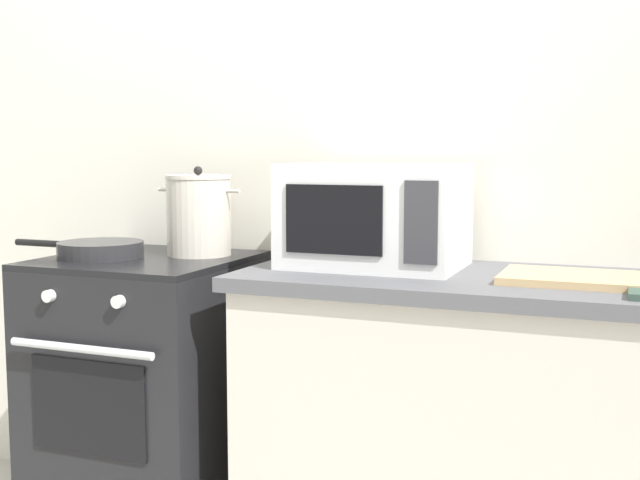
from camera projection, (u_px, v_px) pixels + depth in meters
back_wall at (377, 153)px, 2.63m from camera, size 4.40×0.10×2.50m
lower_cabinet_right at (547, 456)px, 2.18m from camera, size 1.64×0.56×0.88m
countertop_right at (552, 287)px, 2.13m from camera, size 1.70×0.60×0.04m
stove at (148, 398)px, 2.62m from camera, size 0.60×0.64×0.92m
stock_pot at (199, 215)px, 2.60m from camera, size 0.30×0.21×0.29m
frying_pan at (99, 249)px, 2.56m from camera, size 0.47×0.27×0.05m
microwave at (375, 215)px, 2.35m from camera, size 0.50×0.37×0.30m
cutting_board at (573, 278)px, 2.08m from camera, size 0.36×0.26×0.02m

